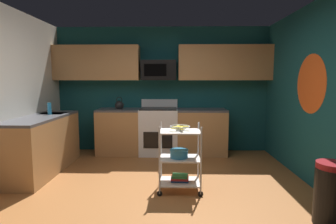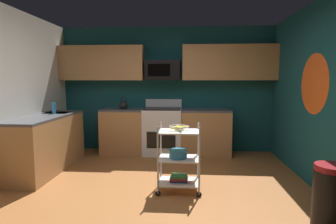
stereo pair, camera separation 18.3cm
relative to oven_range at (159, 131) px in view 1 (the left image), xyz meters
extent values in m
cube|color=#995B2D|center=(0.06, -2.10, -0.50)|extent=(4.40, 4.80, 0.04)
cube|color=#14474C|center=(0.06, 0.33, 0.82)|extent=(4.52, 0.06, 2.60)
cube|color=#14474C|center=(2.29, -2.10, 0.82)|extent=(0.06, 4.80, 2.60)
cylinder|color=#E5591E|center=(2.26, -1.57, 0.97)|extent=(0.00, 0.85, 0.85)
cube|color=#B27F4C|center=(0.06, 0.00, -0.04)|extent=(2.60, 0.60, 0.88)
cube|color=#4C4C51|center=(0.06, 0.00, 0.42)|extent=(2.60, 0.60, 0.04)
cube|color=#B27F4C|center=(-1.84, -1.20, -0.04)|extent=(0.60, 1.79, 0.88)
cube|color=#4C4C51|center=(-1.84, -1.20, 0.42)|extent=(0.60, 1.79, 0.04)
cube|color=#B7BABC|center=(-1.84, -0.75, 0.36)|extent=(0.44, 0.36, 0.16)
cube|color=white|center=(0.00, 0.00, -0.02)|extent=(0.76, 0.64, 0.92)
cube|color=black|center=(0.00, -0.33, -0.13)|extent=(0.56, 0.01, 0.32)
cube|color=white|center=(0.00, 0.29, 0.53)|extent=(0.76, 0.06, 0.18)
cube|color=black|center=(0.00, 0.00, 0.45)|extent=(0.72, 0.60, 0.02)
cube|color=#B27F4C|center=(-1.27, 0.13, 1.37)|extent=(1.74, 0.33, 0.70)
cube|color=#B27F4C|center=(1.33, 0.13, 1.37)|extent=(1.86, 0.33, 0.70)
cube|color=black|center=(0.00, 0.11, 1.22)|extent=(0.70, 0.38, 0.40)
cube|color=black|center=(-0.06, -0.09, 1.22)|extent=(0.44, 0.01, 0.24)
cylinder|color=silver|center=(0.13, -2.13, 0.00)|extent=(0.02, 0.02, 0.88)
cylinder|color=black|center=(0.13, -2.13, -0.44)|extent=(0.07, 0.02, 0.07)
cylinder|color=silver|center=(0.66, -2.13, 0.00)|extent=(0.02, 0.02, 0.88)
cylinder|color=black|center=(0.66, -2.13, -0.44)|extent=(0.07, 0.02, 0.07)
cylinder|color=silver|center=(0.13, -1.73, 0.00)|extent=(0.02, 0.02, 0.88)
cylinder|color=black|center=(0.13, -1.73, -0.44)|extent=(0.07, 0.02, 0.07)
cylinder|color=silver|center=(0.66, -1.73, 0.00)|extent=(0.02, 0.02, 0.88)
cylinder|color=black|center=(0.66, -1.73, -0.44)|extent=(0.07, 0.02, 0.07)
cube|color=silver|center=(0.40, -1.93, -0.36)|extent=(0.54, 0.40, 0.02)
cube|color=silver|center=(0.40, -1.93, -0.03)|extent=(0.54, 0.40, 0.02)
cube|color=silver|center=(0.40, -1.93, 0.34)|extent=(0.54, 0.40, 0.02)
torus|color=silver|center=(0.40, -1.93, 0.41)|extent=(0.27, 0.27, 0.01)
cylinder|color=silver|center=(0.40, -1.93, 0.36)|extent=(0.12, 0.12, 0.02)
ellipsoid|color=yellow|center=(0.44, -1.91, 0.40)|extent=(0.17, 0.09, 0.04)
ellipsoid|color=yellow|center=(0.38, -1.88, 0.40)|extent=(0.09, 0.17, 0.04)
ellipsoid|color=yellow|center=(0.35, -1.94, 0.40)|extent=(0.17, 0.09, 0.04)
ellipsoid|color=yellow|center=(0.41, -1.97, 0.40)|extent=(0.09, 0.17, 0.04)
cylinder|color=#338CBF|center=(0.38, -1.93, 0.04)|extent=(0.24, 0.24, 0.11)
torus|color=#338CBF|center=(0.38, -1.93, 0.09)|extent=(0.25, 0.25, 0.01)
cube|color=#1E4C8C|center=(0.40, -1.93, -0.34)|extent=(0.24, 0.15, 0.03)
cube|color=#B22626|center=(0.40, -1.93, -0.31)|extent=(0.25, 0.17, 0.04)
cube|color=#26723F|center=(0.40, -1.93, -0.28)|extent=(0.23, 0.20, 0.03)
sphere|color=black|center=(-0.80, 0.00, 0.51)|extent=(0.18, 0.18, 0.18)
sphere|color=black|center=(-0.80, 0.00, 0.60)|extent=(0.03, 0.03, 0.03)
cone|color=black|center=(-0.72, 0.00, 0.53)|extent=(0.09, 0.04, 0.06)
torus|color=black|center=(-0.80, 0.00, 0.63)|extent=(0.12, 0.01, 0.12)
cylinder|color=#2D8CBF|center=(-1.81, -0.94, 0.54)|extent=(0.06, 0.06, 0.20)
cylinder|color=black|center=(1.96, -2.78, -0.18)|extent=(0.34, 0.34, 0.60)
cylinder|color=maroon|center=(1.96, -2.78, 0.15)|extent=(0.33, 0.33, 0.06)
camera|label=1|loc=(0.32, -5.61, 1.03)|focal=29.86mm
camera|label=2|loc=(0.51, -5.60, 1.03)|focal=29.86mm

